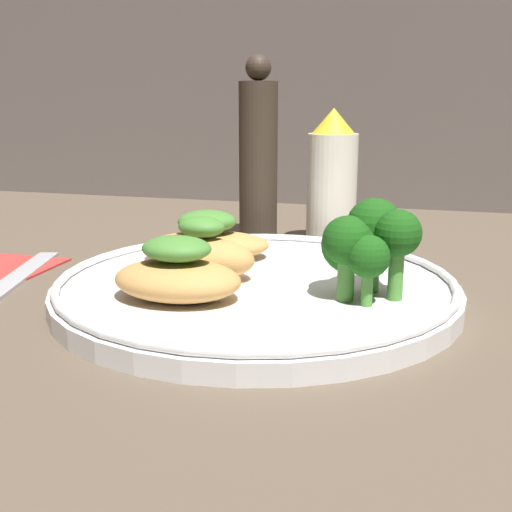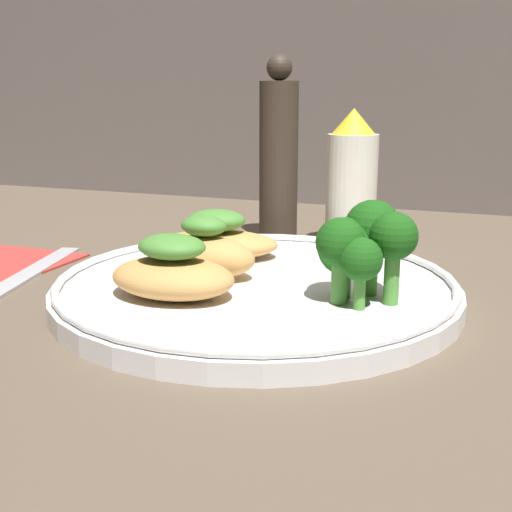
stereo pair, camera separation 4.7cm
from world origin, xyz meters
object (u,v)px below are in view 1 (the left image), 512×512
at_px(broccoli_bunch, 366,240).
at_px(sauce_bottle, 332,181).
at_px(plate, 256,287).
at_px(pepper_grinder, 258,157).

distance_m(broccoli_bunch, sauce_bottle, 0.22).
distance_m(plate, pepper_grinder, 0.22).
bearing_deg(pepper_grinder, sauce_bottle, 0.00).
height_order(plate, broccoli_bunch, broccoli_bunch).
height_order(plate, sauce_bottle, sauce_bottle).
height_order(sauce_bottle, pepper_grinder, pepper_grinder).
bearing_deg(pepper_grinder, plate, -75.43).
bearing_deg(sauce_bottle, plate, -97.38).
bearing_deg(broccoli_bunch, pepper_grinder, 122.14).
bearing_deg(plate, sauce_bottle, 82.62).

